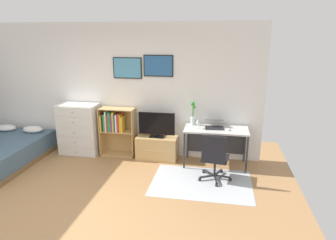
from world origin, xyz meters
TOP-DOWN VIEW (x-y plane):
  - ground_plane at (0.00, 0.00)m, footprint 7.20×7.20m
  - wall_back_with_posters at (0.01, 2.43)m, footprint 6.12×0.09m
  - area_rug at (1.98, 1.28)m, footprint 1.70×1.20m
  - dresser at (-0.68, 2.15)m, footprint 0.82×0.46m
  - bookshelf at (0.10, 2.21)m, footprint 0.73×0.30m
  - tv_stand at (1.00, 2.17)m, footprint 0.82×0.41m
  - television at (1.00, 2.15)m, footprint 0.73×0.16m
  - desk at (2.18, 2.15)m, footprint 1.20×0.59m
  - office_chair at (2.17, 1.39)m, footprint 0.58×0.58m
  - laptop at (2.13, 2.16)m, footprint 0.39×0.41m
  - computer_mouse at (2.40, 2.02)m, footprint 0.06×0.10m
  - bamboo_vase at (1.71, 2.26)m, footprint 0.09×0.09m
  - wine_glass at (1.83, 2.03)m, footprint 0.07×0.07m

SIDE VIEW (x-z plane):
  - ground_plane at x=0.00m, z-range 0.00..0.00m
  - area_rug at x=1.98m, z-range 0.00..0.01m
  - tv_stand at x=1.00m, z-range 0.00..0.47m
  - office_chair at x=2.17m, z-range 0.03..0.89m
  - dresser at x=-0.68m, z-range 0.00..1.08m
  - desk at x=2.18m, z-range 0.23..0.97m
  - bookshelf at x=0.10m, z-range 0.11..1.12m
  - television at x=1.00m, z-range 0.47..0.98m
  - computer_mouse at x=2.40m, z-range 0.74..0.77m
  - laptop at x=2.13m, z-range 0.72..0.88m
  - wine_glass at x=1.83m, z-range 0.78..0.96m
  - bamboo_vase at x=1.71m, z-range 0.73..1.20m
  - wall_back_with_posters at x=0.01m, z-range 0.01..2.71m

